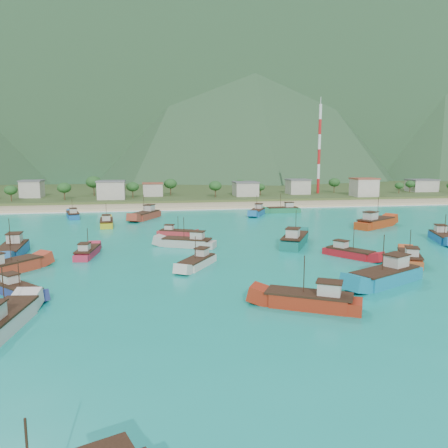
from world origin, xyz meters
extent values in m
plane|color=#0C8772|center=(0.00, 0.00, 0.00)|extent=(600.00, 600.00, 0.00)
cube|color=beige|center=(0.00, 79.00, 0.00)|extent=(400.00, 18.00, 1.20)
cube|color=#385123|center=(0.00, 140.00, 0.00)|extent=(400.00, 110.00, 2.40)
cube|color=white|center=(0.00, 69.50, 0.00)|extent=(400.00, 2.50, 0.08)
cube|color=slate|center=(-150.00, 520.00, 130.00)|extent=(1400.00, 160.00, 260.00)
cube|color=#385942|center=(120.00, 400.00, 100.00)|extent=(1100.00, 160.00, 200.00)
cube|color=#284C2D|center=(-40.00, 300.00, 75.00)|extent=(800.00, 160.00, 150.00)
cone|color=#284C2D|center=(60.00, 300.00, 85.00)|extent=(280.00, 280.00, 170.00)
cone|color=#284C2D|center=(260.00, 300.00, 105.00)|extent=(280.00, 280.00, 210.00)
cube|color=beige|center=(-57.79, 108.71, 4.75)|extent=(7.78, 8.50, 6.31)
cube|color=beige|center=(-26.26, 95.64, 4.88)|extent=(10.02, 7.78, 6.56)
cube|color=beige|center=(-10.64, 106.09, 4.11)|extent=(7.76, 6.47, 5.01)
cube|color=beige|center=(26.80, 100.56, 4.28)|extent=(9.24, 9.32, 5.36)
cube|color=beige|center=(51.27, 106.28, 4.55)|extent=(8.77, 8.45, 5.90)
cube|color=beige|center=(73.99, 90.87, 5.07)|extent=(9.12, 8.11, 6.94)
cube|color=beige|center=(112.65, 109.73, 4.18)|extent=(12.02, 8.60, 5.15)
cylinder|color=red|center=(61.19, 108.00, 4.79)|extent=(1.20, 1.20, 6.37)
cylinder|color=white|center=(61.19, 108.00, 11.16)|extent=(1.20, 1.20, 6.37)
cylinder|color=red|center=(61.19, 108.00, 17.53)|extent=(1.20, 1.20, 6.37)
cylinder|color=white|center=(61.19, 108.00, 23.90)|extent=(1.20, 1.20, 6.37)
cylinder|color=red|center=(61.19, 108.00, 30.27)|extent=(1.20, 1.20, 6.37)
cylinder|color=white|center=(61.19, 108.00, 36.64)|extent=(1.20, 1.20, 6.37)
cube|color=navy|center=(-29.13, -17.16, 0.39)|extent=(7.75, 8.11, 1.58)
cube|color=beige|center=(-30.33, -15.85, 1.82)|extent=(2.50, 2.52, 1.28)
cylinder|color=#382114|center=(-28.79, -17.52, 2.95)|extent=(0.12, 0.12, 3.55)
cube|color=#106459|center=(16.01, 7.48, 0.74)|extent=(9.23, 12.75, 2.27)
cube|color=beige|center=(14.78, 5.23, 2.80)|extent=(3.37, 3.59, 1.85)
cylinder|color=#382114|center=(16.35, 8.10, 4.43)|extent=(0.12, 0.12, 5.11)
cube|color=beige|center=(-5.15, -6.55, 0.44)|extent=(7.21, 9.27, 1.68)
cube|color=beige|center=(-4.15, -4.95, 1.96)|extent=(2.55, 2.67, 1.36)
cylinder|color=#382114|center=(-5.43, -7.00, 3.17)|extent=(0.12, 0.12, 3.78)
cube|color=#B5141C|center=(22.07, -4.38, 0.44)|extent=(7.45, 9.18, 1.68)
cube|color=beige|center=(21.01, -2.82, 1.96)|extent=(2.58, 2.69, 1.36)
cylinder|color=#382114|center=(22.37, -4.82, 3.17)|extent=(0.12, 0.12, 3.78)
cube|color=#B72A2E|center=(-6.58, 22.64, 0.33)|extent=(8.33, 5.46, 1.47)
cube|color=beige|center=(-8.08, 23.31, 1.66)|extent=(2.27, 2.09, 1.19)
cylinder|color=#382114|center=(-6.16, 22.45, 2.71)|extent=(0.12, 0.12, 3.30)
cube|color=#BB2640|center=(-23.43, 4.55, 0.42)|extent=(3.77, 9.29, 1.64)
cube|color=beige|center=(-23.66, 2.72, 1.91)|extent=(1.89, 2.24, 1.33)
cylinder|color=#382114|center=(-23.36, 5.06, 3.09)|extent=(0.12, 0.12, 3.69)
cube|color=#AF351E|center=(-33.72, -5.59, 0.63)|extent=(9.89, 10.87, 2.07)
cylinder|color=#382114|center=(-33.30, -5.10, 4.00)|extent=(0.12, 0.12, 4.65)
cube|color=#B1AA9F|center=(-5.33, 9.54, 0.56)|extent=(10.91, 7.28, 1.92)
cube|color=beige|center=(-3.36, 8.63, 2.30)|extent=(2.99, 2.77, 1.56)
cylinder|color=#382114|center=(-5.87, 9.79, 3.69)|extent=(0.12, 0.12, 4.33)
cube|color=gold|center=(-23.19, 39.22, 0.55)|extent=(3.92, 10.66, 1.90)
cube|color=beige|center=(-23.02, 37.09, 2.27)|extent=(2.10, 2.52, 1.54)
cylinder|color=#382114|center=(-23.24, 39.81, 3.64)|extent=(0.12, 0.12, 4.27)
cube|color=beige|center=(-27.47, -28.60, 0.65)|extent=(4.92, 11.89, 2.10)
cylinder|color=#382114|center=(-27.38, -27.95, 4.06)|extent=(0.12, 0.12, 4.72)
cube|color=#9F3A28|center=(-13.52, 50.36, 0.73)|extent=(9.00, 12.79, 2.27)
cube|color=beige|center=(-12.35, 52.63, 2.79)|extent=(3.33, 3.57, 1.84)
cylinder|color=#382114|center=(-13.85, 49.73, 4.42)|extent=(0.12, 0.12, 5.11)
cube|color=#155A9C|center=(47.54, 5.65, 0.57)|extent=(6.56, 11.08, 1.94)
cube|color=beige|center=(48.28, 7.70, 2.32)|extent=(2.65, 2.94, 1.57)
cylinder|color=#382114|center=(47.33, 5.08, 3.71)|extent=(0.12, 0.12, 4.36)
cube|color=#1D764A|center=(29.06, 57.51, 0.58)|extent=(10.83, 3.45, 1.95)
cube|color=beige|center=(31.26, 57.45, 2.35)|extent=(2.49, 2.03, 1.59)
cylinder|color=#382114|center=(28.45, 57.53, 3.75)|extent=(0.12, 0.12, 4.40)
cube|color=#2866A6|center=(-36.50, 6.49, 0.72)|extent=(4.47, 12.54, 2.24)
cube|color=beige|center=(-36.67, 9.00, 2.75)|extent=(2.44, 2.95, 1.82)
cylinder|color=#382114|center=(-36.45, 5.79, 4.36)|extent=(0.12, 0.12, 5.04)
cube|color=teal|center=(19.45, -20.37, 0.74)|extent=(12.85, 8.94, 2.28)
cube|color=beige|center=(21.73, -19.21, 2.80)|extent=(3.57, 3.33, 1.85)
cylinder|color=#382114|center=(18.81, -20.69, 4.44)|extent=(0.12, 0.12, 5.12)
cube|color=#1A5F97|center=(19.86, 53.38, 0.58)|extent=(7.72, 11.01, 1.95)
cube|color=beige|center=(20.86, 55.33, 2.35)|extent=(2.87, 3.07, 1.59)
cylinder|color=#382114|center=(19.58, 52.83, 3.75)|extent=(0.12, 0.12, 4.40)
cube|color=#17579C|center=(-34.27, 56.76, 0.51)|extent=(5.27, 10.37, 1.81)
cube|color=beige|center=(-33.77, 54.78, 2.15)|extent=(2.32, 2.64, 1.47)
cylinder|color=#382114|center=(-34.41, 57.31, 3.45)|extent=(0.12, 0.12, 4.07)
cube|color=#AF491E|center=(30.09, -9.64, 0.50)|extent=(6.91, 10.22, 1.80)
cube|color=beige|center=(29.22, -11.48, 2.14)|extent=(2.61, 2.82, 1.47)
cylinder|color=#382114|center=(30.33, -9.13, 3.43)|extent=(0.12, 0.12, 4.06)
cube|color=#9A2711|center=(5.54, -27.84, 0.61)|extent=(11.35, 8.25, 2.03)
cube|color=beige|center=(7.53, -28.94, 2.45)|extent=(3.20, 3.01, 1.65)
cylinder|color=#382114|center=(4.98, -27.54, 3.90)|extent=(0.12, 0.12, 4.56)
cube|color=#B13712|center=(43.41, 25.62, 0.82)|extent=(13.42, 10.60, 2.44)
cube|color=beige|center=(41.10, 24.13, 3.03)|extent=(3.89, 3.72, 1.98)
cylinder|color=#382114|center=(44.05, 26.03, 4.78)|extent=(0.12, 0.12, 5.49)
camera|label=1|loc=(-12.53, -74.16, 17.37)|focal=35.00mm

